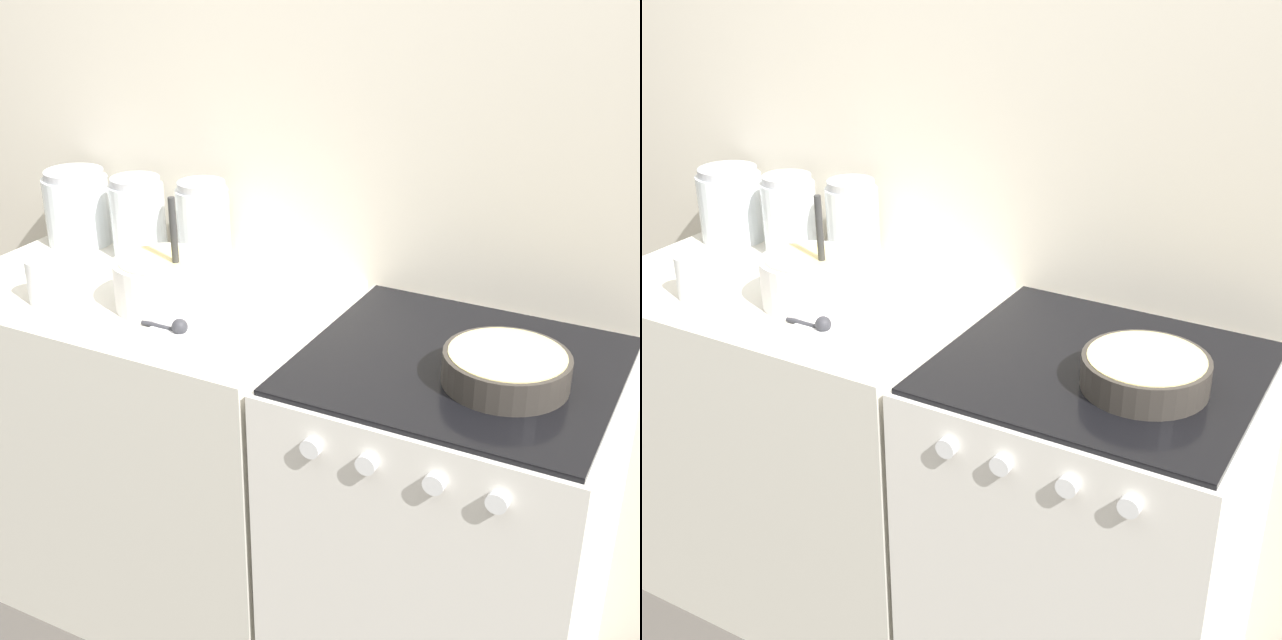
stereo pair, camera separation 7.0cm
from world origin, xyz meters
TOP-DOWN VIEW (x-y plane):
  - wall_back at (0.00, 0.63)m, footprint 4.87×0.05m
  - countertop_cabinet at (-0.47, 0.30)m, footprint 0.94×0.60m
  - stove at (0.34, 0.30)m, footprint 0.66×0.62m
  - mixing_bowl at (-0.36, 0.26)m, footprint 0.23×0.23m
  - baking_pan at (0.45, 0.26)m, footprint 0.25×0.25m
  - storage_jar_left at (-0.82, 0.49)m, footprint 0.18×0.18m
  - storage_jar_middle at (-0.61, 0.49)m, footprint 0.14×0.14m
  - storage_jar_right at (-0.41, 0.49)m, footprint 0.13×0.13m
  - tin_can at (-0.62, 0.14)m, footprint 0.07×0.07m
  - recipe_page at (-0.22, 0.15)m, footprint 0.20×0.22m
  - measuring_spoon at (-0.25, 0.15)m, footprint 0.12×0.04m

SIDE VIEW (x-z plane):
  - stove at x=0.34m, z-range 0.00..0.88m
  - countertop_cabinet at x=-0.47m, z-range 0.00..0.88m
  - recipe_page at x=-0.22m, z-range 0.88..0.89m
  - measuring_spoon at x=-0.25m, z-range 0.88..0.92m
  - baking_pan at x=0.45m, z-range 0.88..0.95m
  - tin_can at x=-0.62m, z-range 0.88..0.99m
  - mixing_bowl at x=-0.36m, z-range 0.81..1.08m
  - storage_jar_left at x=-0.82m, z-range 0.87..1.07m
  - storage_jar_middle at x=-0.61m, z-range 0.87..1.08m
  - storage_jar_right at x=-0.41m, z-range 0.87..1.09m
  - wall_back at x=0.00m, z-range 0.00..2.40m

